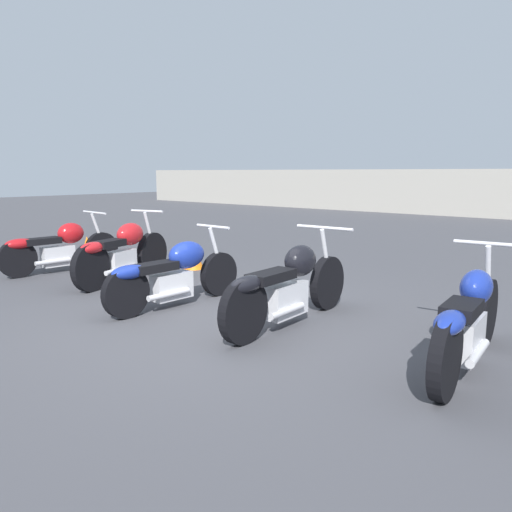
{
  "coord_description": "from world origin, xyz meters",
  "views": [
    {
      "loc": [
        3.72,
        -3.6,
        1.62
      ],
      "look_at": [
        0.0,
        0.78,
        0.65
      ],
      "focal_mm": 35.0,
      "sensor_mm": 36.0,
      "label": 1
    }
  ],
  "objects_px": {
    "motorcycle_slot_1": "(123,252)",
    "traffic_cone_far": "(87,247)",
    "traffic_cone_near": "(193,256)",
    "motorcycle_slot_3": "(288,286)",
    "motorcycle_slot_2": "(174,273)",
    "motorcycle_slot_4": "(468,321)",
    "motorcycle_slot_0": "(59,247)"
  },
  "relations": [
    {
      "from": "motorcycle_slot_1",
      "to": "motorcycle_slot_3",
      "type": "distance_m",
      "value": 3.14
    },
    {
      "from": "motorcycle_slot_2",
      "to": "motorcycle_slot_3",
      "type": "bearing_deg",
      "value": 12.34
    },
    {
      "from": "traffic_cone_far",
      "to": "motorcycle_slot_3",
      "type": "bearing_deg",
      "value": -9.67
    },
    {
      "from": "motorcycle_slot_1",
      "to": "motorcycle_slot_2",
      "type": "height_order",
      "value": "motorcycle_slot_1"
    },
    {
      "from": "motorcycle_slot_2",
      "to": "motorcycle_slot_3",
      "type": "distance_m",
      "value": 1.54
    },
    {
      "from": "motorcycle_slot_1",
      "to": "motorcycle_slot_4",
      "type": "height_order",
      "value": "motorcycle_slot_1"
    },
    {
      "from": "traffic_cone_near",
      "to": "motorcycle_slot_1",
      "type": "bearing_deg",
      "value": -90.82
    },
    {
      "from": "motorcycle_slot_0",
      "to": "motorcycle_slot_3",
      "type": "bearing_deg",
      "value": 4.84
    },
    {
      "from": "motorcycle_slot_2",
      "to": "traffic_cone_near",
      "type": "distance_m",
      "value": 2.41
    },
    {
      "from": "motorcycle_slot_2",
      "to": "motorcycle_slot_4",
      "type": "distance_m",
      "value": 3.37
    },
    {
      "from": "motorcycle_slot_4",
      "to": "traffic_cone_far",
      "type": "xyz_separation_m",
      "value": [
        -7.32,
        0.94,
        -0.2
      ]
    },
    {
      "from": "traffic_cone_near",
      "to": "traffic_cone_far",
      "type": "height_order",
      "value": "traffic_cone_near"
    },
    {
      "from": "motorcycle_slot_0",
      "to": "motorcycle_slot_4",
      "type": "xyz_separation_m",
      "value": [
        6.45,
        0.08,
        0.0
      ]
    },
    {
      "from": "motorcycle_slot_1",
      "to": "traffic_cone_far",
      "type": "xyz_separation_m",
      "value": [
        -2.33,
        0.81,
        -0.24
      ]
    },
    {
      "from": "motorcycle_slot_0",
      "to": "motorcycle_slot_2",
      "type": "xyz_separation_m",
      "value": [
        3.09,
        -0.19,
        0.0
      ]
    },
    {
      "from": "traffic_cone_far",
      "to": "motorcycle_slot_0",
      "type": "bearing_deg",
      "value": -49.44
    },
    {
      "from": "motorcycle_slot_1",
      "to": "motorcycle_slot_3",
      "type": "xyz_separation_m",
      "value": [
        3.14,
        -0.12,
        -0.02
      ]
    },
    {
      "from": "motorcycle_slot_1",
      "to": "motorcycle_slot_2",
      "type": "distance_m",
      "value": 1.68
    },
    {
      "from": "motorcycle_slot_1",
      "to": "traffic_cone_near",
      "type": "xyz_separation_m",
      "value": [
        0.02,
        1.39,
        -0.23
      ]
    },
    {
      "from": "motorcycle_slot_3",
      "to": "motorcycle_slot_2",
      "type": "bearing_deg",
      "value": -171.88
    },
    {
      "from": "motorcycle_slot_0",
      "to": "traffic_cone_near",
      "type": "height_order",
      "value": "motorcycle_slot_0"
    },
    {
      "from": "motorcycle_slot_4",
      "to": "traffic_cone_far",
      "type": "bearing_deg",
      "value": 167.02
    },
    {
      "from": "motorcycle_slot_1",
      "to": "traffic_cone_far",
      "type": "distance_m",
      "value": 2.48
    },
    {
      "from": "motorcycle_slot_2",
      "to": "motorcycle_slot_1",
      "type": "bearing_deg",
      "value": 168.11
    },
    {
      "from": "traffic_cone_far",
      "to": "motorcycle_slot_4",
      "type": "bearing_deg",
      "value": -7.35
    },
    {
      "from": "motorcycle_slot_1",
      "to": "motorcycle_slot_0",
      "type": "bearing_deg",
      "value": 172.97
    },
    {
      "from": "motorcycle_slot_4",
      "to": "traffic_cone_far",
      "type": "distance_m",
      "value": 7.39
    },
    {
      "from": "motorcycle_slot_2",
      "to": "traffic_cone_near",
      "type": "bearing_deg",
      "value": 133.88
    },
    {
      "from": "motorcycle_slot_1",
      "to": "traffic_cone_near",
      "type": "bearing_deg",
      "value": 73.99
    },
    {
      "from": "motorcycle_slot_0",
      "to": "motorcycle_slot_2",
      "type": "bearing_deg",
      "value": 0.2
    },
    {
      "from": "motorcycle_slot_1",
      "to": "traffic_cone_far",
      "type": "bearing_deg",
      "value": 145.56
    },
    {
      "from": "motorcycle_slot_0",
      "to": "motorcycle_slot_1",
      "type": "relative_size",
      "value": 1.01
    }
  ]
}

